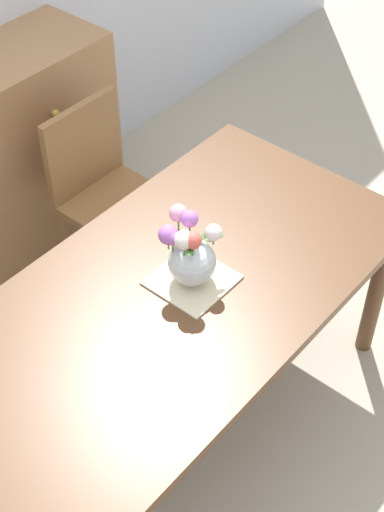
{
  "coord_description": "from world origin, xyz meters",
  "views": [
    {
      "loc": [
        -1.3,
        -1.18,
        2.65
      ],
      "look_at": [
        0.08,
        -0.02,
        0.89
      ],
      "focal_mm": 52.9,
      "sensor_mm": 36.0,
      "label": 1
    }
  ],
  "objects": [
    {
      "name": "ground_plane",
      "position": [
        0.0,
        0.0,
        0.0
      ],
      "size": [
        12.0,
        12.0,
        0.0
      ],
      "primitive_type": "plane",
      "color": "#B7AD99"
    },
    {
      "name": "dining_table",
      "position": [
        0.0,
        0.0,
        0.68
      ],
      "size": [
        1.82,
        0.94,
        0.77
      ],
      "color": "brown",
      "rests_on": "ground_plane"
    },
    {
      "name": "chair_right",
      "position": [
        0.45,
        0.81,
        0.52
      ],
      "size": [
        0.42,
        0.42,
        0.9
      ],
      "rotation": [
        0.0,
        0.0,
        3.14
      ],
      "color": "olive",
      "rests_on": "ground_plane"
    },
    {
      "name": "placemat",
      "position": [
        0.08,
        -0.02,
        0.77
      ],
      "size": [
        0.26,
        0.26,
        0.01
      ],
      "primitive_type": "cube",
      "color": "beige",
      "rests_on": "dining_table"
    },
    {
      "name": "flower_vase",
      "position": [
        0.07,
        -0.01,
        0.9
      ],
      "size": [
        0.2,
        0.2,
        0.28
      ],
      "color": "silver",
      "rests_on": "placemat"
    }
  ]
}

